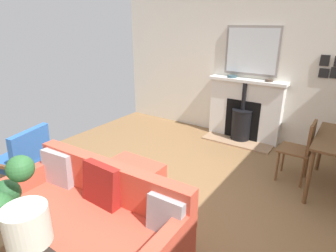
% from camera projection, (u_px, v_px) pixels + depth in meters
% --- Properties ---
extents(ground_plane, '(5.97, 5.28, 0.01)m').
position_uv_depth(ground_plane, '(146.00, 215.00, 3.24)').
color(ground_plane, olive).
extents(wall_left, '(0.12, 5.28, 2.83)m').
position_uv_depth(wall_left, '(247.00, 61.00, 5.06)').
color(wall_left, silver).
rests_on(wall_left, ground).
extents(fireplace, '(0.57, 1.39, 1.13)m').
position_uv_depth(fireplace, '(244.00, 113.00, 5.18)').
color(fireplace, '#9E7A5B').
rests_on(fireplace, ground).
extents(mirror_over_mantel, '(0.04, 0.95, 0.83)m').
position_uv_depth(mirror_over_mantel, '(252.00, 51.00, 4.87)').
color(mirror_over_mantel, gray).
extents(mantel_bowl_near, '(0.17, 0.17, 0.04)m').
position_uv_depth(mantel_bowl_near, '(232.00, 76.00, 5.11)').
color(mantel_bowl_near, '#334C56').
rests_on(mantel_bowl_near, fireplace).
extents(mantel_bowl_far, '(0.13, 0.13, 0.04)m').
position_uv_depth(mantel_bowl_far, '(269.00, 80.00, 4.76)').
color(mantel_bowl_far, '#47382D').
rests_on(mantel_bowl_far, fireplace).
extents(sofa, '(0.95, 1.87, 0.85)m').
position_uv_depth(sofa, '(88.00, 222.00, 2.60)').
color(sofa, '#B2B2B7').
rests_on(sofa, ground).
extents(ottoman, '(0.64, 0.71, 0.41)m').
position_uv_depth(ottoman, '(129.00, 179.00, 3.51)').
color(ottoman, '#B2B2B7').
rests_on(ottoman, ground).
extents(armchair_accent, '(0.79, 0.72, 0.82)m').
position_uv_depth(armchair_accent, '(23.00, 155.00, 3.67)').
color(armchair_accent, brown).
rests_on(armchair_accent, ground).
extents(table_lamp_far_end, '(0.22, 0.22, 0.50)m').
position_uv_depth(table_lamp_far_end, '(28.00, 229.00, 1.39)').
color(table_lamp_far_end, white).
rests_on(table_lamp_far_end, console_table).
extents(dining_chair_near_fireplace, '(0.40, 0.40, 0.88)m').
position_uv_depth(dining_chair_near_fireplace, '(302.00, 147.00, 3.76)').
color(dining_chair_near_fireplace, brown).
rests_on(dining_chair_near_fireplace, ground).
extents(photo_gallery_row, '(0.02, 0.34, 0.34)m').
position_uv_depth(photo_gallery_row, '(331.00, 67.00, 4.28)').
color(photo_gallery_row, black).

